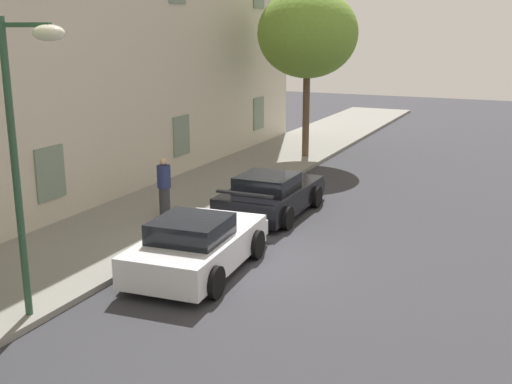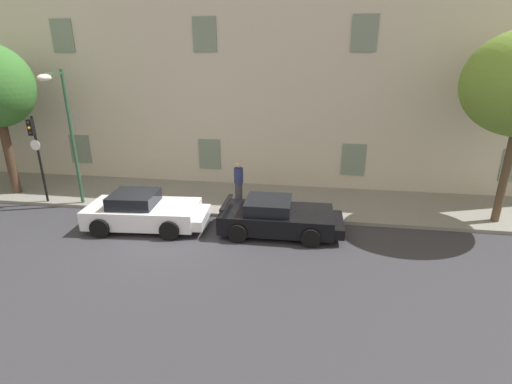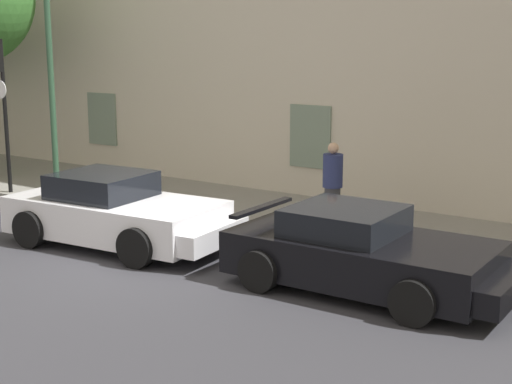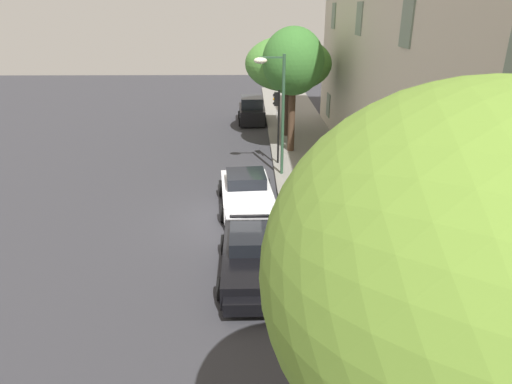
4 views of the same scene
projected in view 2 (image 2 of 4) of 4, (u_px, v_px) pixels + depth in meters
The scene contains 8 objects.
ground_plane at pixel (167, 236), 13.82m from camera, with size 80.00×80.00×0.00m, color #333338.
sidewalk at pixel (200, 196), 17.57m from camera, with size 60.00×4.04×0.14m, color gray.
building_facade at pixel (218, 59), 19.51m from camera, with size 35.03×5.00×12.16m.
sportscar_red_lead at pixel (147, 212), 14.40m from camera, with size 4.62×2.46×1.37m.
sportscar_yellow_flank at pixel (281, 218), 13.98m from camera, with size 4.49×2.30×1.28m.
traffic_light at pixel (36, 145), 15.88m from camera, with size 0.44×0.36×3.75m.
street_lamp at pixel (62, 115), 14.96m from camera, with size 0.44×1.42×5.59m.
pedestrian_admiring at pixel (239, 182), 16.52m from camera, with size 0.55×0.55×1.75m.
Camera 2 is at (5.11, -11.82, 6.18)m, focal length 26.60 mm.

